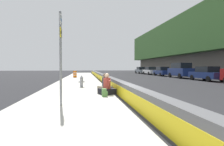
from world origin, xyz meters
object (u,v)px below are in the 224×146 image
(seated_person_foreground, at_px, (107,88))
(parked_car_fourth, at_px, (181,70))
(fire_hydrant, at_px, (82,81))
(parked_car_farther, at_px, (141,70))
(backpack, at_px, (104,93))
(route_sign_post, at_px, (61,52))
(construction_barrel, at_px, (75,74))
(parked_car_third, at_px, (206,74))
(parked_car_far, at_px, (150,71))
(parked_car_midline, at_px, (162,71))
(seated_person_middle, at_px, (105,85))

(seated_person_foreground, relative_size, parked_car_fourth, 0.24)
(fire_hydrant, bearing_deg, parked_car_farther, -25.89)
(fire_hydrant, height_order, backpack, fire_hydrant)
(fire_hydrant, bearing_deg, seated_person_foreground, -158.46)
(route_sign_post, distance_m, parked_car_farther, 38.79)
(seated_person_foreground, height_order, construction_barrel, seated_person_foreground)
(parked_car_third, distance_m, parked_car_fourth, 5.68)
(parked_car_third, relative_size, parked_car_fourth, 0.93)
(parked_car_third, bearing_deg, parked_car_fourth, 0.21)
(backpack, xyz_separation_m, parked_car_farther, (33.88, -13.08, 0.53))
(parked_car_fourth, distance_m, parked_car_far, 12.08)
(seated_person_foreground, distance_m, parked_car_fourth, 19.88)
(parked_car_far, bearing_deg, parked_car_farther, 0.86)
(backpack, height_order, parked_car_fourth, parked_car_fourth)
(parked_car_fourth, xyz_separation_m, parked_car_midline, (6.21, 0.07, -0.32))
(seated_person_middle, height_order, parked_car_third, parked_car_third)
(construction_barrel, bearing_deg, parked_car_far, -55.82)
(fire_hydrant, relative_size, parked_car_farther, 0.20)
(fire_hydrant, bearing_deg, parked_car_far, -31.66)
(parked_car_far, bearing_deg, backpack, 154.61)
(fire_hydrant, relative_size, construction_barrel, 0.93)
(seated_person_middle, distance_m, backpack, 2.12)
(parked_car_farther, bearing_deg, parked_car_midline, -179.20)
(backpack, bearing_deg, parked_car_midline, -31.19)
(route_sign_post, distance_m, parked_car_midline, 28.22)
(seated_person_foreground, bearing_deg, parked_car_third, -54.74)
(route_sign_post, height_order, construction_barrel, route_sign_post)
(parked_car_fourth, relative_size, parked_car_far, 1.07)
(backpack, distance_m, parked_car_third, 16.69)
(seated_person_foreground, distance_m, parked_car_far, 29.96)
(parked_car_farther, bearing_deg, construction_barrel, 137.17)
(route_sign_post, xyz_separation_m, parked_car_third, (11.90, -15.23, -1.35))
(parked_car_midline, bearing_deg, seated_person_middle, 146.77)
(fire_hydrant, height_order, construction_barrel, construction_barrel)
(construction_barrel, height_order, parked_car_fourth, parked_car_fourth)
(route_sign_post, xyz_separation_m, parked_car_midline, (23.77, -15.14, -1.35))
(fire_hydrant, distance_m, parked_car_third, 15.61)
(seated_person_foreground, distance_m, parked_car_midline, 24.84)
(backpack, relative_size, parked_car_third, 0.09)
(parked_car_fourth, bearing_deg, parked_car_midline, 0.67)
(route_sign_post, height_order, parked_car_farther, route_sign_post)
(seated_person_middle, bearing_deg, fire_hydrant, 32.98)
(seated_person_middle, distance_m, construction_barrel, 15.32)
(route_sign_post, xyz_separation_m, construction_barrel, (19.07, 0.51, -1.59))
(seated_person_foreground, relative_size, construction_barrel, 1.22)
(parked_car_midline, distance_m, parked_car_far, 5.86)
(construction_barrel, height_order, parked_car_third, parked_car_third)
(parked_car_third, bearing_deg, route_sign_post, 128.00)
(parked_car_farther, bearing_deg, fire_hydrant, 154.11)
(fire_hydrant, height_order, parked_car_farther, parked_car_farther)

